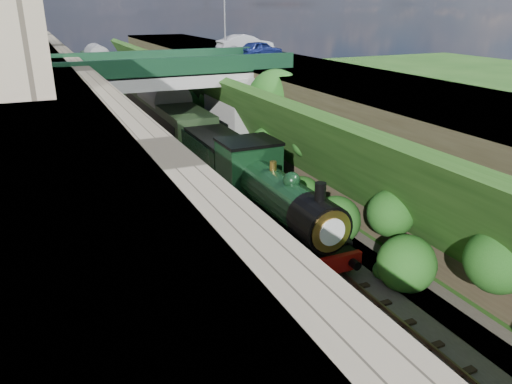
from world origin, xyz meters
TOP-DOWN VIEW (x-y plane):
  - ground at (0.00, 0.00)m, footprint 160.00×160.00m
  - trackbed at (0.00, 20.00)m, footprint 10.00×90.00m
  - retaining_wall at (-5.50, 20.00)m, footprint 1.00×90.00m
  - street_plateau_left at (-9.00, 20.00)m, footprint 6.00×90.00m
  - street_plateau_right at (9.50, 20.00)m, footprint 8.00×90.00m
  - embankment_slope at (4.91, 17.27)m, footprint 4.51×90.00m
  - track_left at (-2.00, 20.00)m, footprint 2.50×90.00m
  - track_right at (1.20, 20.00)m, footprint 2.50×90.00m
  - road_bridge at (0.94, 24.00)m, footprint 16.00×6.40m
  - tree at (5.91, 18.38)m, footprint 3.60×3.80m
  - lamppost at (7.47, 31.26)m, footprint 0.87×0.15m
  - car_blue at (8.96, 27.50)m, footprint 4.39×2.87m
  - car_silver at (9.49, 31.73)m, footprint 5.01×1.86m
  - locomotive at (1.20, 9.03)m, footprint 3.10×10.23m
  - tender at (1.20, 16.39)m, footprint 2.70×6.00m
  - coach_front at (1.20, 28.99)m, footprint 2.90×18.00m
  - coach_middle at (1.20, 47.79)m, footprint 2.90×18.00m
  - coach_rear at (1.20, 66.59)m, footprint 2.90×18.00m

SIDE VIEW (x-z plane):
  - ground at x=0.00m, z-range 0.00..0.00m
  - trackbed at x=0.00m, z-range 0.00..0.20m
  - track_left at x=-2.00m, z-range 0.15..0.35m
  - track_right at x=1.20m, z-range 0.15..0.35m
  - tender at x=1.20m, z-range 0.09..3.14m
  - locomotive at x=1.20m, z-range -0.02..3.81m
  - coach_front at x=1.20m, z-range 0.20..3.90m
  - coach_middle at x=1.20m, z-range 0.20..3.90m
  - coach_rear at x=1.20m, z-range 0.20..3.90m
  - embankment_slope at x=4.91m, z-range -0.57..5.80m
  - street_plateau_right at x=9.50m, z-range 0.00..6.25m
  - retaining_wall at x=-5.50m, z-range 0.00..7.00m
  - street_plateau_left at x=-9.00m, z-range 0.00..7.00m
  - road_bridge at x=0.94m, z-range 0.45..7.70m
  - tree at x=5.91m, z-range 1.35..7.95m
  - car_blue at x=8.96m, z-range 6.25..7.64m
  - car_silver at x=9.49m, z-range 6.25..7.88m
  - lamppost at x=7.47m, z-range 6.57..12.57m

